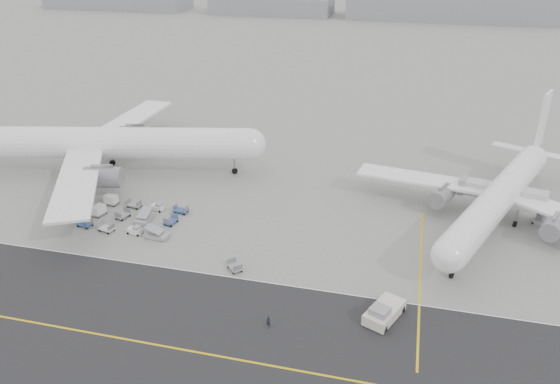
% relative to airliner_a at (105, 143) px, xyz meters
% --- Properties ---
extents(ground, '(700.00, 700.00, 0.00)m').
position_rel_airliner_a_xyz_m(ground, '(33.24, -27.42, -6.51)').
color(ground, gray).
rests_on(ground, ground).
extents(taxiway, '(220.00, 59.00, 0.03)m').
position_rel_airliner_a_xyz_m(taxiway, '(38.26, -45.40, -6.50)').
color(taxiway, '#252528').
rests_on(taxiway, ground).
extents(horizon_buildings, '(520.00, 28.00, 28.00)m').
position_rel_airliner_a_xyz_m(horizon_buildings, '(63.24, 232.58, -6.51)').
color(horizon_buildings, gray).
rests_on(horizon_buildings, ground).
extents(airliner_a, '(64.68, 63.29, 22.64)m').
position_rel_airliner_a_xyz_m(airliner_a, '(0.00, 0.00, 0.00)').
color(airliner_a, white).
rests_on(airliner_a, ground).
extents(airliner_b, '(48.28, 49.33, 17.94)m').
position_rel_airliner_a_xyz_m(airliner_b, '(75.54, -2.81, -1.34)').
color(airliner_b, white).
rests_on(airliner_b, ground).
extents(pushback_tug, '(5.41, 8.50, 2.45)m').
position_rel_airliner_a_xyz_m(pushback_tug, '(58.74, -33.64, -5.51)').
color(pushback_tug, beige).
rests_on(pushback_tug, ground).
extents(jet_bridge, '(15.55, 6.02, 5.80)m').
position_rel_airliner_a_xyz_m(jet_bridge, '(76.45, 0.08, -2.47)').
color(jet_bridge, gray).
rests_on(jet_bridge, ground).
extents(gse_cluster, '(23.37, 18.87, 1.93)m').
position_rel_airliner_a_xyz_m(gse_cluster, '(14.56, -17.28, -6.51)').
color(gse_cluster, gray).
rests_on(gse_cluster, ground).
extents(stray_dolly, '(2.74, 2.78, 1.49)m').
position_rel_airliner_a_xyz_m(stray_dolly, '(36.56, -27.74, -6.51)').
color(stray_dolly, silver).
rests_on(stray_dolly, ground).
extents(ground_crew_a, '(0.71, 0.58, 1.67)m').
position_rel_airliner_a_xyz_m(ground_crew_a, '(44.73, -38.85, -5.68)').
color(ground_crew_a, black).
rests_on(ground_crew_a, ground).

